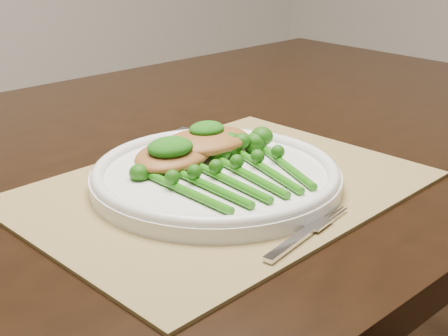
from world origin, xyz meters
TOP-DOWN VIEW (x-y plane):
  - placemat at (-0.17, -0.04)m, footprint 0.50×0.39m
  - dinner_plate at (-0.18, -0.03)m, footprint 0.30×0.30m
  - knife at (-0.19, 0.12)m, footprint 0.19×0.08m
  - fork at (-0.18, -0.19)m, footprint 0.15×0.05m
  - chicken_fillet_left at (-0.20, 0.02)m, footprint 0.14×0.13m
  - chicken_fillet_right at (-0.15, 0.02)m, footprint 0.13×0.09m
  - pesto_dollop_left at (-0.21, 0.01)m, footprint 0.06×0.05m
  - pesto_dollop_right at (-0.15, 0.03)m, footprint 0.05×0.04m
  - broccolini_bundle at (-0.18, -0.07)m, footprint 0.18×0.20m

SIDE VIEW (x-z plane):
  - placemat at x=-0.17m, z-range 0.75..0.75m
  - fork at x=-0.18m, z-range 0.76..0.76m
  - knife at x=-0.19m, z-range 0.75..0.76m
  - dinner_plate at x=-0.18m, z-range 0.75..0.78m
  - broccolini_bundle at x=-0.18m, z-range 0.76..0.80m
  - chicken_fillet_left at x=-0.20m, z-range 0.77..0.80m
  - chicken_fillet_right at x=-0.15m, z-range 0.78..0.80m
  - pesto_dollop_left at x=-0.21m, z-range 0.79..0.81m
  - pesto_dollop_right at x=-0.15m, z-range 0.80..0.81m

